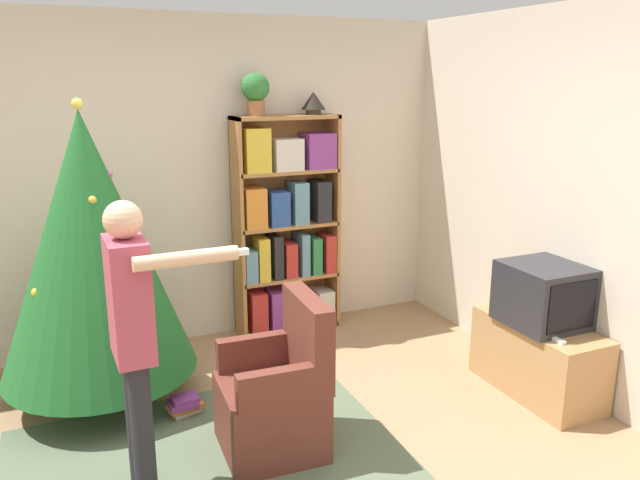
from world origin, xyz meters
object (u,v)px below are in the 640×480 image
Objects in this scene: christmas_tree at (91,247)px; standing_person at (134,331)px; bookshelf at (286,229)px; armchair at (277,397)px; potted_plant at (255,91)px; television at (544,295)px; table_lamp at (313,102)px.

standing_person is at bearing -85.21° from christmas_tree.
armchair is (-0.69, -1.65, -0.57)m from bookshelf.
potted_plant is at bearing 144.34° from standing_person.
television is 1.55× the size of potted_plant.
bookshelf is 1.07m from table_lamp.
table_lamp is at bearing 117.72° from television.
standing_person is 7.86× the size of table_lamp.
television is at bearing 89.92° from armchair.
table_lamp is at bearing 19.26° from christmas_tree.
christmas_tree is at bearing -176.41° from standing_person.
table_lamp reaches higher than television.
christmas_tree reaches higher than bookshelf.
bookshelf is 1.70m from christmas_tree.
potted_plant is at bearing 25.50° from christmas_tree.
armchair is at bearing 99.43° from standing_person.
armchair is 1.00m from standing_person.
potted_plant reaches higher than bookshelf.
table_lamp reaches higher than christmas_tree.
christmas_tree is 1.54m from armchair.
potted_plant reaches higher than standing_person.
table_lamp is at bearing 153.13° from armchair.
standing_person is 2.44m from potted_plant.
television is (1.17, -1.74, -0.18)m from bookshelf.
potted_plant is 0.50m from table_lamp.
bookshelf is 2.11m from television.
table_lamp is (0.25, 0.01, 1.04)m from bookshelf.
table_lamp reaches higher than armchair.
potted_plant is at bearing 128.82° from television.
bookshelf is at bearing 160.01° from armchair.
potted_plant is (0.46, 1.66, 1.69)m from armchair.
table_lamp is (0.49, -0.00, -0.09)m from potted_plant.
table_lamp is at bearing -0.00° from potted_plant.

